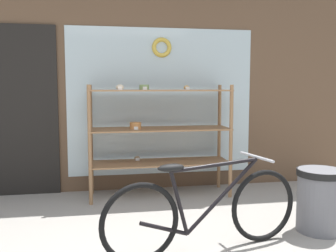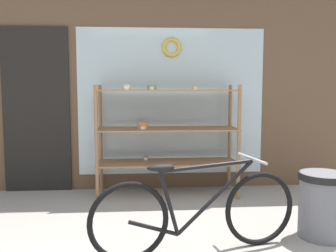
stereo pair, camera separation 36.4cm
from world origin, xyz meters
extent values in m
cube|color=brown|center=(0.00, 2.57, 1.70)|extent=(5.74, 0.08, 3.41)
cube|color=silver|center=(0.20, 2.52, 1.15)|extent=(2.42, 0.02, 1.90)
cube|color=black|center=(-1.53, 2.51, 1.05)|extent=(0.84, 0.03, 2.10)
torus|color=gold|center=(0.20, 2.50, 1.85)|extent=(0.26, 0.06, 0.26)
cylinder|color=#8E6642|center=(-0.71, 1.95, 0.69)|extent=(0.04, 0.04, 1.37)
cylinder|color=#8E6642|center=(0.96, 1.95, 0.69)|extent=(0.04, 0.04, 1.37)
cylinder|color=#8E6642|center=(-0.71, 2.41, 0.69)|extent=(0.04, 0.04, 1.37)
cylinder|color=#8E6642|center=(0.96, 2.41, 0.69)|extent=(0.04, 0.04, 1.37)
cube|color=#8E6642|center=(0.12, 2.18, 0.41)|extent=(1.71, 0.50, 0.02)
cube|color=#8E6642|center=(0.12, 2.18, 0.83)|extent=(1.71, 0.50, 0.02)
cube|color=#8E6642|center=(0.12, 2.18, 1.30)|extent=(1.71, 0.50, 0.02)
cylinder|color=#7A995B|center=(-0.07, 2.14, 1.34)|extent=(0.12, 0.12, 0.06)
cube|color=white|center=(-0.07, 2.08, 1.33)|extent=(0.05, 0.00, 0.04)
ellipsoid|color=beige|center=(-0.36, 2.06, 1.34)|extent=(0.09, 0.08, 0.06)
cube|color=white|center=(-0.36, 2.00, 1.33)|extent=(0.05, 0.00, 0.04)
cylinder|color=#C67F42|center=(-0.18, 2.15, 0.88)|extent=(0.14, 0.14, 0.08)
cube|color=white|center=(-0.18, 2.07, 0.86)|extent=(0.05, 0.00, 0.04)
ellipsoid|color=brown|center=(-0.14, 2.34, 0.45)|extent=(0.07, 0.06, 0.05)
cube|color=white|center=(-0.14, 2.29, 0.44)|extent=(0.05, 0.00, 0.04)
ellipsoid|color=tan|center=(0.45, 2.15, 1.34)|extent=(0.08, 0.06, 0.05)
cube|color=white|center=(0.45, 2.11, 1.33)|extent=(0.05, 0.00, 0.04)
torus|color=black|center=(-0.30, 0.41, 0.32)|extent=(0.63, 0.18, 0.63)
torus|color=black|center=(0.79, 0.64, 0.32)|extent=(0.63, 0.18, 0.63)
cylinder|color=black|center=(0.40, 0.56, 0.45)|extent=(0.66, 0.17, 0.58)
cylinder|color=black|center=(0.33, 0.54, 0.71)|extent=(0.78, 0.20, 0.07)
cylinder|color=black|center=(0.01, 0.48, 0.43)|extent=(0.17, 0.07, 0.53)
cylinder|color=black|center=(-0.11, 0.45, 0.25)|extent=(0.40, 0.12, 0.17)
ellipsoid|color=black|center=(-0.06, 0.46, 0.72)|extent=(0.23, 0.13, 0.06)
cylinder|color=#B2B2B7|center=(0.71, 0.63, 0.75)|extent=(0.12, 0.45, 0.02)
cylinder|color=slate|center=(1.41, 0.76, 0.29)|extent=(0.41, 0.41, 0.59)
cylinder|color=black|center=(1.41, 0.76, 0.56)|extent=(0.44, 0.44, 0.06)
camera|label=1|loc=(-0.57, -2.32, 1.34)|focal=40.00mm
camera|label=2|loc=(-0.21, -2.37, 1.34)|focal=40.00mm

